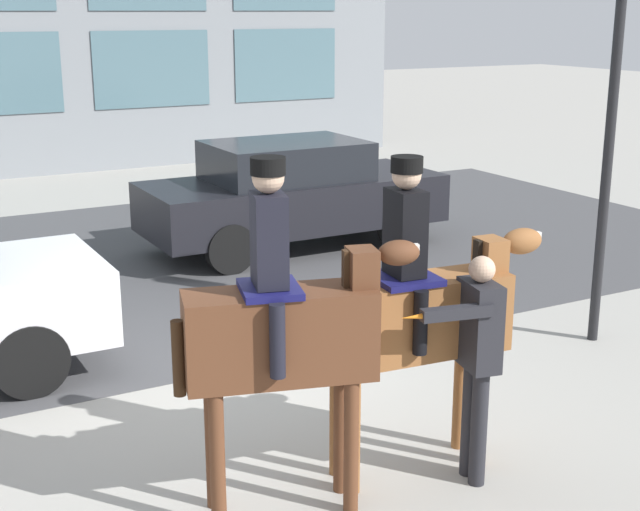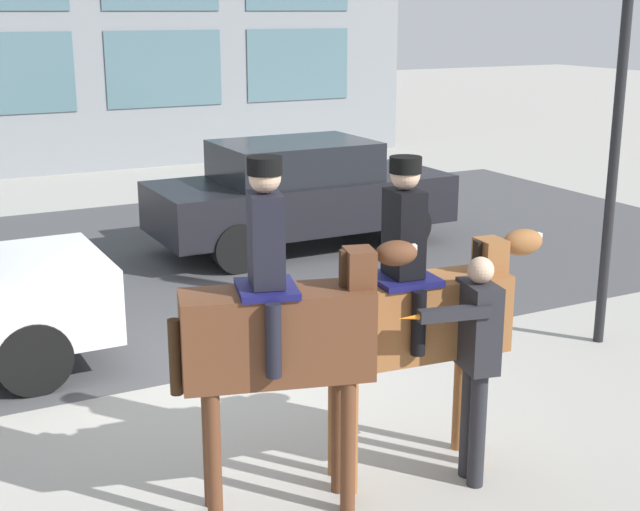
# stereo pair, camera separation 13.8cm
# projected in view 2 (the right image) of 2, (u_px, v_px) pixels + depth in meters

# --- Properties ---
(ground_plane) EXTENTS (80.00, 80.00, 0.00)m
(ground_plane) POSITION_uv_depth(u_px,v_px,m) (246.00, 390.00, 8.69)
(ground_plane) COLOR #9E9B93
(road_surface) EXTENTS (19.62, 8.50, 0.01)m
(road_surface) POSITION_uv_depth(u_px,v_px,m) (116.00, 269.00, 12.74)
(road_surface) COLOR #444447
(road_surface) RESTS_ON ground_plane
(mounted_horse_lead) EXTENTS (1.74, 0.79, 2.64)m
(mounted_horse_lead) POSITION_uv_depth(u_px,v_px,m) (281.00, 328.00, 6.26)
(mounted_horse_lead) COLOR #59331E
(mounted_horse_lead) RESTS_ON ground_plane
(mounted_horse_companion) EXTENTS (2.04, 0.65, 2.55)m
(mounted_horse_companion) POSITION_uv_depth(u_px,v_px,m) (415.00, 311.00, 6.86)
(mounted_horse_companion) COLOR brown
(mounted_horse_companion) RESTS_ON ground_plane
(pedestrian_bystander) EXTENTS (0.89, 0.44, 1.83)m
(pedestrian_bystander) POSITION_uv_depth(u_px,v_px,m) (475.00, 352.00, 6.74)
(pedestrian_bystander) COLOR #232328
(pedestrian_bystander) RESTS_ON ground_plane
(street_car_far_lane) EXTENTS (4.60, 1.92, 1.67)m
(street_car_far_lane) POSITION_uv_depth(u_px,v_px,m) (300.00, 193.00, 13.70)
(street_car_far_lane) COLOR black
(street_car_far_lane) RESTS_ON ground_plane
(traffic_light) EXTENTS (0.24, 0.29, 4.46)m
(traffic_light) POSITION_uv_depth(u_px,v_px,m) (623.00, 73.00, 9.18)
(traffic_light) COLOR black
(traffic_light) RESTS_ON ground_plane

